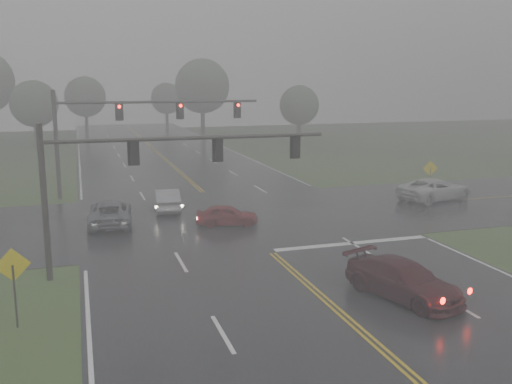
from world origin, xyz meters
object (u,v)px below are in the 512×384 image
object	(u,v)px
pickup_white	(434,200)
signal_gantry_near	(138,167)
sedan_maroon	(402,298)
sedan_red	(227,226)
sedan_silver	(167,211)
car_grey	(111,225)
signal_gantry_far	(123,121)

from	to	relation	value
pickup_white	signal_gantry_near	distance (m)	23.69
sedan_maroon	signal_gantry_near	bearing A→B (deg)	127.41
sedan_red	signal_gantry_near	bearing A→B (deg)	152.87
sedan_silver	pickup_white	size ratio (longest dim) A/B	0.78
sedan_silver	sedan_red	bearing A→B (deg)	123.55
car_grey	signal_gantry_far	world-z (taller)	signal_gantry_far
pickup_white	signal_gantry_near	world-z (taller)	signal_gantry_near
sedan_red	signal_gantry_near	world-z (taller)	signal_gantry_near
sedan_maroon	signal_gantry_far	size ratio (longest dim) A/B	0.34
sedan_silver	pickup_white	xyz separation A→B (m)	(18.49, -2.38, 0.00)
sedan_maroon	pickup_white	size ratio (longest dim) A/B	0.90
sedan_maroon	sedan_silver	distance (m)	18.96
sedan_maroon	sedan_red	world-z (taller)	sedan_maroon
pickup_white	car_grey	bearing A→B (deg)	77.72
sedan_maroon	car_grey	bearing A→B (deg)	105.55
sedan_maroon	signal_gantry_far	world-z (taller)	signal_gantry_far
pickup_white	signal_gantry_far	distance (m)	22.84
pickup_white	signal_gantry_near	xyz separation A→B (m)	(-21.33, -9.18, 4.66)
sedan_red	car_grey	world-z (taller)	car_grey
signal_gantry_near	signal_gantry_far	distance (m)	17.54
car_grey	signal_gantry_far	xyz separation A→B (m)	(1.63, 8.78, 5.41)
pickup_white	signal_gantry_far	xyz separation A→B (m)	(-20.57, 8.33, 5.41)
sedan_maroon	pickup_white	xyz separation A→B (m)	(12.05, 15.46, 0.00)
pickup_white	sedan_red	bearing A→B (deg)	85.75
signal_gantry_near	pickup_white	bearing A→B (deg)	23.28
sedan_maroon	signal_gantry_near	xyz separation A→B (m)	(-9.29, 6.28, 4.66)
sedan_maroon	sedan_silver	xyz separation A→B (m)	(-6.44, 17.83, 0.00)
sedan_red	pickup_white	size ratio (longest dim) A/B	0.65
sedan_red	signal_gantry_far	bearing A→B (deg)	36.91
car_grey	pickup_white	bearing A→B (deg)	-174.32
sedan_red	signal_gantry_near	distance (m)	9.84
sedan_silver	pickup_white	distance (m)	18.64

